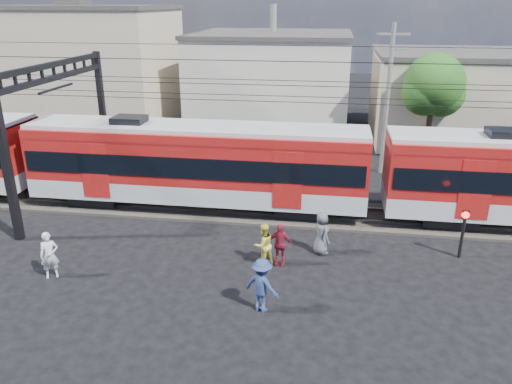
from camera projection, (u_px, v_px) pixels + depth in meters
The scene contains 17 objects.
ground at pixel (233, 305), 16.74m from camera, with size 120.00×120.00×0.00m, color black.
track_bed at pixel (265, 211), 24.11m from camera, with size 70.00×3.40×0.12m, color #2D2823.
rail_near at pixel (263, 215), 23.38m from camera, with size 70.00×0.12×0.12m, color #59544C.
rail_far at pixel (267, 203), 24.76m from camera, with size 70.00×0.12×0.12m, color #59544C.
commuter_train at pixel (201, 162), 23.72m from camera, with size 50.30×3.08×4.17m.
catenary at pixel (85, 101), 23.53m from camera, with size 70.00×9.30×7.52m.
building_west at pixel (81, 67), 39.67m from camera, with size 14.28×10.20×9.30m.
building_midwest at pixel (273, 79), 40.66m from camera, with size 12.24×12.24×7.30m.
building_mideast at pixel (488, 97), 35.79m from camera, with size 16.32×10.20×6.30m.
utility_pole_mid at pixel (388, 96), 28.13m from camera, with size 1.80×0.24×8.50m.
tree_near at pixel (437, 87), 30.49m from camera, with size 3.82×3.64×6.72m.
pedestrian_a at pixel (49, 255), 18.14m from camera, with size 0.65×0.43×1.78m, color beige.
pedestrian_b at pixel (263, 245), 19.03m from camera, with size 0.82×0.64×1.69m, color gold.
pedestrian_c at pixel (262, 285), 16.12m from camera, with size 1.21×0.69×1.87m, color navy.
pedestrian_d at pixel (280, 244), 19.02m from camera, with size 1.00×0.42×1.71m, color maroon.
pedestrian_e at pixel (321, 233), 19.89m from camera, with size 0.87×0.56×1.78m, color #525258.
crossing_signal at pixel (464, 225), 19.35m from camera, with size 0.29×0.29×2.03m.
Camera 1 is at (2.94, -14.01, 9.51)m, focal length 35.00 mm.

